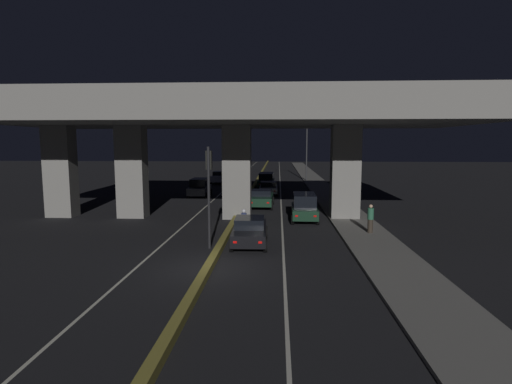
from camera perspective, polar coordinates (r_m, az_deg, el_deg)
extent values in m
plane|color=black|center=(17.49, -6.65, -10.83)|extent=(200.00, 200.00, 0.00)
cube|color=beige|center=(52.03, -3.57, 1.10)|extent=(0.12, 126.00, 0.00)
cube|color=beige|center=(51.67, 3.47, 1.06)|extent=(0.12, 126.00, 0.00)
cube|color=olive|center=(51.74, -0.06, 1.26)|extent=(0.35, 126.00, 0.31)
cube|color=slate|center=(44.99, 9.63, 0.18)|extent=(2.96, 126.00, 0.14)
cube|color=gray|center=(30.01, -17.30, 2.77)|extent=(1.95, 1.37, 6.58)
cube|color=gray|center=(28.51, 12.63, 2.71)|extent=(1.95, 1.37, 6.58)
cube|color=gray|center=(28.27, -2.73, 2.84)|extent=(1.95, 1.37, 6.58)
cube|color=gray|center=(32.24, -26.15, 2.64)|extent=(1.95, 1.37, 6.58)
cube|color=gray|center=(28.28, -2.78, 11.46)|extent=(32.51, 13.58, 1.93)
cube|color=#333335|center=(28.43, -2.80, 14.30)|extent=(32.51, 0.40, 0.90)
cylinder|color=black|center=(20.22, -6.75, -0.89)|extent=(0.14, 0.14, 5.17)
cube|color=black|center=(20.23, -6.74, 4.54)|extent=(0.30, 0.28, 0.95)
sphere|color=red|center=(20.37, -6.68, 5.40)|extent=(0.18, 0.18, 0.18)
sphere|color=black|center=(20.38, -6.67, 4.56)|extent=(0.18, 0.18, 0.18)
sphere|color=black|center=(20.39, -6.66, 3.73)|extent=(0.18, 0.18, 0.18)
cylinder|color=#2D2D30|center=(56.37, 7.25, 5.96)|extent=(0.18, 0.18, 8.73)
cylinder|color=#2D2D30|center=(56.38, 6.10, 10.27)|extent=(2.37, 0.10, 0.10)
ellipsoid|color=#F2B759|center=(56.33, 4.88, 10.18)|extent=(0.56, 0.32, 0.24)
cube|color=black|center=(21.15, -0.90, -5.80)|extent=(1.81, 4.46, 0.62)
cube|color=black|center=(20.92, -0.91, -4.36)|extent=(1.54, 1.80, 0.51)
cylinder|color=black|center=(22.69, -2.83, -5.72)|extent=(0.22, 0.70, 0.69)
cylinder|color=black|center=(22.62, 1.40, -5.76)|extent=(0.22, 0.70, 0.69)
cylinder|color=black|center=(19.86, -3.51, -7.58)|extent=(0.22, 0.70, 0.69)
cylinder|color=black|center=(19.78, 1.33, -7.63)|extent=(0.22, 0.70, 0.69)
cube|color=red|center=(19.02, -3.02, -7.17)|extent=(0.18, 0.03, 0.11)
cube|color=red|center=(18.96, 0.60, -7.21)|extent=(0.18, 0.03, 0.11)
cube|color=black|center=(27.73, 6.91, -2.74)|extent=(1.75, 4.07, 0.66)
cube|color=black|center=(27.71, 6.92, -1.15)|extent=(1.53, 2.93, 0.87)
cylinder|color=black|center=(29.07, 5.15, -2.92)|extent=(0.21, 0.69, 0.69)
cylinder|color=black|center=(29.15, 8.39, -2.94)|extent=(0.21, 0.69, 0.69)
cylinder|color=black|center=(26.45, 5.25, -3.92)|extent=(0.21, 0.69, 0.69)
cylinder|color=black|center=(26.53, 8.82, -3.94)|extent=(0.21, 0.69, 0.69)
cube|color=red|center=(25.70, 5.81, -3.43)|extent=(0.18, 0.03, 0.11)
cube|color=red|center=(25.77, 8.44, -3.44)|extent=(0.18, 0.03, 0.11)
cube|color=black|center=(33.39, 0.79, -1.02)|extent=(1.94, 4.57, 0.66)
cube|color=black|center=(33.20, 0.78, -0.10)|extent=(1.66, 1.85, 0.45)
cylinder|color=black|center=(34.98, -0.53, -1.20)|extent=(0.22, 0.70, 0.70)
cylinder|color=black|center=(34.87, 2.43, -1.23)|extent=(0.22, 0.70, 0.70)
cylinder|color=black|center=(32.03, -0.99, -1.96)|extent=(0.22, 0.70, 0.70)
cylinder|color=black|center=(31.92, 2.24, -2.00)|extent=(0.22, 0.70, 0.70)
cube|color=red|center=(31.19, -0.66, -1.53)|extent=(0.18, 0.03, 0.11)
cube|color=red|center=(31.10, 1.72, -1.56)|extent=(0.18, 0.03, 0.11)
cube|color=silver|center=(41.52, 1.78, 0.42)|extent=(1.88, 3.95, 0.55)
cube|color=black|center=(41.26, 1.79, 1.14)|extent=(1.63, 1.91, 0.54)
cylinder|color=black|center=(42.85, 0.61, 0.26)|extent=(0.21, 0.62, 0.61)
cylinder|color=black|center=(42.84, 2.98, 0.25)|extent=(0.21, 0.62, 0.61)
cylinder|color=black|center=(40.28, 0.51, -0.17)|extent=(0.21, 0.62, 0.61)
cylinder|color=black|center=(40.27, 3.03, -0.18)|extent=(0.21, 0.62, 0.61)
cube|color=red|center=(39.57, 0.85, 0.14)|extent=(0.18, 0.03, 0.11)
cube|color=red|center=(39.56, 2.69, 0.13)|extent=(0.18, 0.03, 0.11)
cube|color=black|center=(47.75, 1.46, 1.38)|extent=(1.92, 4.81, 0.72)
cube|color=black|center=(47.81, 1.47, 2.29)|extent=(1.68, 3.47, 0.79)
cylinder|color=black|center=(49.41, 0.49, 1.15)|extent=(0.21, 0.59, 0.59)
cylinder|color=black|center=(49.33, 2.59, 1.13)|extent=(0.21, 0.59, 0.59)
cylinder|color=black|center=(46.27, 0.25, 0.75)|extent=(0.21, 0.59, 0.59)
cylinder|color=black|center=(46.19, 2.50, 0.73)|extent=(0.21, 0.59, 0.59)
cube|color=red|center=(45.40, 0.51, 1.13)|extent=(0.18, 0.03, 0.11)
cube|color=red|center=(45.34, 2.14, 1.12)|extent=(0.18, 0.03, 0.11)
cube|color=#515459|center=(40.41, -8.04, 0.30)|extent=(1.80, 4.41, 0.71)
cube|color=black|center=(40.33, -8.05, 1.36)|extent=(1.57, 2.65, 0.80)
cylinder|color=black|center=(38.88, -7.17, -0.47)|extent=(0.21, 0.64, 0.64)
cylinder|color=black|center=(39.21, -9.65, -0.45)|extent=(0.21, 0.64, 0.64)
cylinder|color=black|center=(41.72, -6.51, 0.05)|extent=(0.21, 0.64, 0.64)
cylinder|color=black|center=(42.02, -8.82, 0.06)|extent=(0.21, 0.64, 0.64)
cube|color=white|center=(42.47, -6.68, 0.50)|extent=(0.18, 0.03, 0.11)
cube|color=white|center=(42.69, -8.30, 0.51)|extent=(0.18, 0.03, 0.11)
cube|color=silver|center=(53.43, -5.26, 2.00)|extent=(1.77, 4.32, 0.74)
cube|color=black|center=(53.59, -5.24, 2.69)|extent=(1.56, 2.08, 0.51)
cylinder|color=black|center=(51.94, -4.55, 1.46)|extent=(0.20, 0.68, 0.68)
cylinder|color=black|center=(52.20, -6.43, 1.46)|extent=(0.20, 0.68, 0.68)
cylinder|color=black|center=(54.75, -4.14, 1.75)|extent=(0.20, 0.68, 0.68)
cylinder|color=black|center=(55.00, -5.93, 1.75)|extent=(0.20, 0.68, 0.68)
cube|color=white|center=(55.50, -4.30, 2.09)|extent=(0.18, 0.03, 0.11)
cube|color=white|center=(55.67, -5.56, 2.09)|extent=(0.18, 0.03, 0.11)
cylinder|color=black|center=(24.48, -1.54, -4.97)|extent=(0.10, 0.53, 0.52)
cylinder|color=black|center=(23.16, -1.93, -5.67)|extent=(0.12, 0.53, 0.52)
cube|color=silver|center=(23.78, -1.74, -4.79)|extent=(0.27, 1.04, 0.32)
cylinder|color=navy|center=(23.69, -1.74, -3.72)|extent=(0.33, 0.33, 0.58)
sphere|color=silver|center=(23.62, -1.74, -2.74)|extent=(0.24, 0.24, 0.24)
cube|color=red|center=(23.07, -1.95, -5.16)|extent=(0.08, 0.03, 0.08)
cylinder|color=#2D261E|center=(24.26, 16.00, -4.69)|extent=(0.31, 0.31, 0.79)
cylinder|color=#26593F|center=(24.13, 16.06, -3.00)|extent=(0.36, 0.36, 0.66)
sphere|color=tan|center=(24.06, 16.09, -1.97)|extent=(0.21, 0.21, 0.21)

